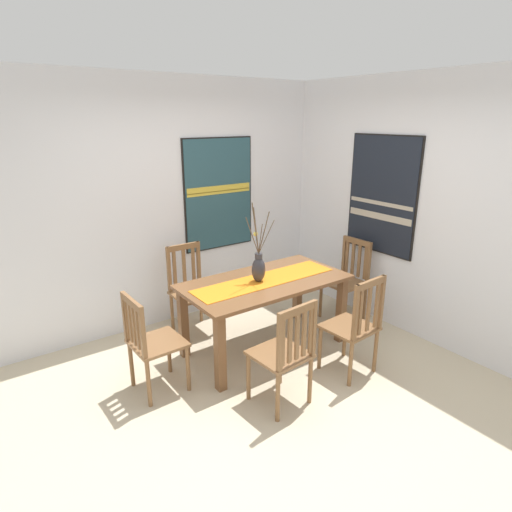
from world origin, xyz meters
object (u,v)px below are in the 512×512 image
(chair_2, at_px, (285,352))
(chair_4, at_px, (348,278))
(centerpiece_vase, at_px, (258,267))
(painting_on_back_wall, at_px, (219,194))
(painting_on_side_wall, at_px, (382,195))
(chair_1, at_px, (355,325))
(dining_table, at_px, (265,291))
(chair_3, at_px, (150,341))
(chair_0, at_px, (191,289))

(chair_2, xyz_separation_m, chair_4, (1.64, 0.85, -0.00))
(centerpiece_vase, bearing_deg, chair_2, -112.43)
(painting_on_back_wall, xyz_separation_m, painting_on_side_wall, (1.29, -1.33, 0.04))
(centerpiece_vase, bearing_deg, chair_1, -61.13)
(centerpiece_vase, relative_size, painting_on_back_wall, 0.59)
(chair_2, height_order, chair_4, chair_4)
(centerpiece_vase, bearing_deg, painting_on_back_wall, 76.81)
(dining_table, relative_size, chair_1, 1.70)
(dining_table, bearing_deg, chair_3, -179.17)
(centerpiece_vase, relative_size, chair_0, 0.79)
(dining_table, distance_m, chair_4, 1.23)
(chair_2, distance_m, painting_on_back_wall, 2.29)
(centerpiece_vase, relative_size, chair_3, 0.84)
(chair_3, height_order, painting_on_back_wall, painting_on_back_wall)
(chair_1, xyz_separation_m, chair_3, (-1.60, 0.81, -0.01))
(chair_0, relative_size, painting_on_side_wall, 0.75)
(centerpiece_vase, xyz_separation_m, chair_2, (-0.34, -0.83, -0.41))
(chair_1, distance_m, painting_on_side_wall, 1.61)
(chair_2, xyz_separation_m, painting_on_back_wall, (0.62, 2.00, 0.92))
(chair_2, bearing_deg, painting_on_back_wall, 72.85)
(chair_0, distance_m, painting_on_side_wall, 2.33)
(chair_2, bearing_deg, chair_0, 89.75)
(chair_4, distance_m, painting_on_side_wall, 1.02)
(chair_2, distance_m, chair_3, 1.13)
(centerpiece_vase, height_order, chair_2, centerpiece_vase)
(dining_table, bearing_deg, chair_2, -116.98)
(centerpiece_vase, relative_size, chair_2, 0.81)
(centerpiece_vase, distance_m, chair_2, 0.99)
(chair_1, relative_size, painting_on_back_wall, 0.75)
(dining_table, relative_size, chair_0, 1.70)
(centerpiece_vase, distance_m, chair_3, 1.21)
(dining_table, height_order, painting_on_side_wall, painting_on_side_wall)
(chair_1, bearing_deg, chair_4, 45.69)
(centerpiece_vase, height_order, painting_on_back_wall, painting_on_back_wall)
(dining_table, distance_m, painting_on_side_wall, 1.71)
(chair_0, xyz_separation_m, chair_1, (0.80, -1.63, 0.00))
(dining_table, xyz_separation_m, chair_4, (1.22, 0.02, -0.14))
(painting_on_side_wall, bearing_deg, painting_on_back_wall, 134.12)
(chair_0, distance_m, chair_2, 1.63)
(chair_3, distance_m, painting_on_side_wall, 2.87)
(chair_0, bearing_deg, painting_on_back_wall, 31.62)
(chair_4, bearing_deg, painting_on_side_wall, -33.63)
(dining_table, xyz_separation_m, chair_3, (-1.21, -0.02, -0.15))
(dining_table, height_order, chair_4, chair_4)
(chair_0, bearing_deg, chair_3, -134.46)
(dining_table, relative_size, painting_on_back_wall, 1.26)
(chair_0, distance_m, chair_3, 1.14)
(chair_4, distance_m, painting_on_back_wall, 1.80)
(chair_1, relative_size, chair_4, 1.03)
(chair_1, distance_m, chair_3, 1.79)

